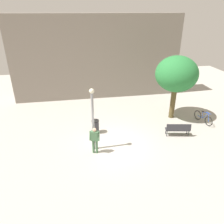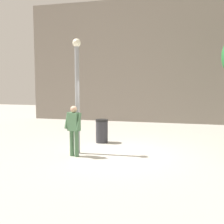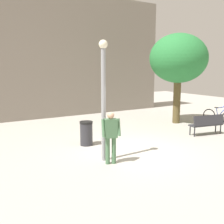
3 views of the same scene
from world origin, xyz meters
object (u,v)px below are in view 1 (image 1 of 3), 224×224
plaza_tree (177,74)px  bicycle_blue (203,118)px  park_bench (178,129)px  lamppost (93,116)px  trash_bin (95,126)px  person_by_lamppost (95,139)px

plaza_tree → bicycle_blue: size_ratio=2.69×
plaza_tree → bicycle_blue: 3.84m
park_bench → bicycle_blue: bearing=28.1°
lamppost → plaza_tree: (6.40, 3.20, 1.22)m
park_bench → trash_bin: (-5.35, 1.37, -0.07)m
plaza_tree → bicycle_blue: plaza_tree is taller
plaza_tree → bicycle_blue: (1.96, -1.24, -3.06)m
person_by_lamppost → park_bench: (5.62, 0.92, -0.42)m
park_bench → lamppost: bearing=-174.8°
lamppost → person_by_lamppost: bearing=-86.2°
park_bench → bicycle_blue: size_ratio=0.93×
bicycle_blue → lamppost: bearing=-166.8°
person_by_lamppost → bicycle_blue: person_by_lamppost is taller
bicycle_blue → trash_bin: (-8.07, -0.08, 0.09)m
lamppost → person_by_lamppost: lamppost is taller
park_bench → trash_bin: trash_bin is taller
plaza_tree → trash_bin: (-6.10, -1.32, -2.97)m
person_by_lamppost → park_bench: 5.71m
lamppost → person_by_lamppost: 1.33m
lamppost → plaza_tree: 7.26m
lamppost → park_bench: bearing=5.2°
bicycle_blue → trash_bin: 8.07m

